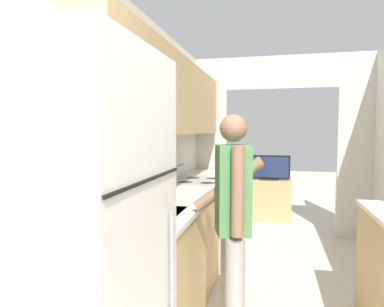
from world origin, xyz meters
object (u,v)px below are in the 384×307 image
person (233,226)px  range_oven (200,219)px  refrigerator (71,273)px  tv_cabinet (268,200)px  television (269,168)px

person → range_oven: bearing=1.9°
refrigerator → range_oven: bearing=90.7°
tv_cabinet → television: 0.53m
range_oven → television: size_ratio=1.57×
range_oven → refrigerator: bearing=-89.3°
person → tv_cabinet: person is taller
refrigerator → person: refrigerator is taller
refrigerator → person: size_ratio=1.14×
television → range_oven: bearing=-111.7°
refrigerator → television: refrigerator is taller
range_oven → tv_cabinet: size_ratio=1.46×
refrigerator → television: 4.51m
range_oven → television: bearing=68.3°
television → person: bearing=-93.0°
refrigerator → tv_cabinet: (0.71, 4.49, -0.56)m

